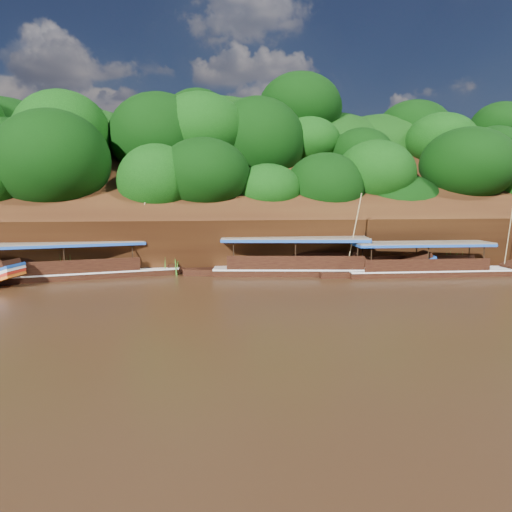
{
  "coord_description": "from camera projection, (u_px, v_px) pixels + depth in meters",
  "views": [
    {
      "loc": [
        -5.93,
        -24.68,
        5.32
      ],
      "look_at": [
        -1.03,
        7.0,
        1.48
      ],
      "focal_mm": 35.0,
      "sensor_mm": 36.0,
      "label": 1
    }
  ],
  "objects": [
    {
      "name": "boat_0",
      "position": [
        442.0,
        268.0,
        33.77
      ],
      "size": [
        14.04,
        2.97,
        5.11
      ],
      "rotation": [
        0.0,
        0.0,
        -0.05
      ],
      "color": "black",
      "rests_on": "ground"
    },
    {
      "name": "boat_1",
      "position": [
        317.0,
        266.0,
        34.04
      ],
      "size": [
        15.03,
        4.5,
        6.0
      ],
      "rotation": [
        0.0,
        0.0,
        -0.16
      ],
      "color": "black",
      "rests_on": "ground"
    },
    {
      "name": "boat_2",
      "position": [
        90.0,
        269.0,
        32.85
      ],
      "size": [
        15.36,
        5.31,
        5.37
      ],
      "rotation": [
        0.0,
        0.0,
        0.22
      ],
      "color": "black",
      "rests_on": "ground"
    },
    {
      "name": "riverbank",
      "position": [
        242.0,
        232.0,
        47.82
      ],
      "size": [
        120.0,
        30.06,
        19.4
      ],
      "color": "black",
      "rests_on": "ground"
    },
    {
      "name": "reeds",
      "position": [
        240.0,
        261.0,
        34.74
      ],
      "size": [
        50.5,
        2.24,
        2.04
      ],
      "color": "#2F751D",
      "rests_on": "ground"
    },
    {
      "name": "ground",
      "position": [
        296.0,
        300.0,
        25.75
      ],
      "size": [
        160.0,
        160.0,
        0.0
      ],
      "primitive_type": "plane",
      "color": "black",
      "rests_on": "ground"
    }
  ]
}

